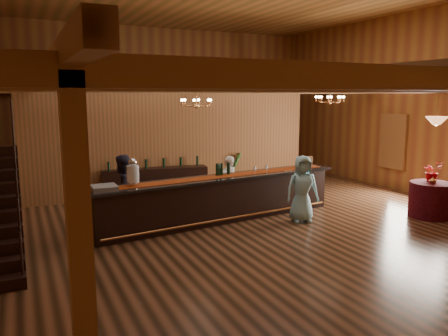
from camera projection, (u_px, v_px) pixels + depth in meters
name	position (u px, v px, depth m)	size (l,w,h in m)	color
floor	(243.00, 218.00, 10.83)	(14.00, 14.00, 0.00)	brown
wall_back	(158.00, 102.00, 16.62)	(12.00, 0.10, 5.50)	#99632B
wall_right	(423.00, 104.00, 12.91)	(0.10, 14.00, 5.50)	#99632B
beam_grid	(235.00, 86.00, 10.75)	(11.90, 13.90, 0.39)	brown
support_posts	(254.00, 157.00, 10.12)	(9.20, 10.20, 3.20)	brown
partition_wall	(176.00, 143.00, 13.48)	(9.00, 0.18, 3.10)	brown
window_right_back	(393.00, 141.00, 13.98)	(0.12, 1.05, 1.75)	white
backroom_boxes	(164.00, 166.00, 15.52)	(4.10, 0.60, 1.10)	black
tasting_bar	(221.00, 198.00, 10.51)	(6.57, 1.54, 1.10)	black
beverage_dispenser	(133.00, 173.00, 9.30)	(0.26, 0.26, 0.60)	silver
glass_rack_tray	(104.00, 188.00, 8.91)	(0.50, 0.50, 0.10)	gray
raffle_drum	(307.00, 161.00, 11.75)	(0.34, 0.24, 0.30)	brown
bar_bottle_0	(217.00, 170.00, 10.49)	(0.07, 0.07, 0.30)	black
bar_bottle_1	(219.00, 170.00, 10.52)	(0.07, 0.07, 0.30)	black
bar_bottle_2	(221.00, 169.00, 10.56)	(0.07, 0.07, 0.30)	black
bar_bottle_3	(229.00, 169.00, 10.66)	(0.07, 0.07, 0.30)	black
backbar_shelf	(155.00, 182.00, 13.03)	(3.11, 0.49, 0.87)	black
round_table	(430.00, 200.00, 10.85)	(1.01, 1.01, 0.88)	#440E18
chandelier_left	(196.00, 102.00, 10.87)	(0.80, 0.80, 0.52)	#BA733D
chandelier_right	(330.00, 99.00, 12.27)	(0.80, 0.80, 0.45)	#BA733D
pendant_lamp	(437.00, 121.00, 10.53)	(0.52, 0.52, 0.90)	#BA733D
bartender	(228.00, 184.00, 11.31)	(0.53, 0.35, 1.47)	white
staff_second	(122.00, 189.00, 10.23)	(0.80, 0.62, 1.64)	#28283D
guest	(302.00, 189.00, 10.40)	(0.78, 0.51, 1.61)	#8FCDD8
floor_plant	(234.00, 170.00, 14.37)	(0.63, 0.51, 1.15)	#35732F
table_flowers	(432.00, 171.00, 10.90)	(0.46, 0.39, 0.51)	#C0060B
table_vase	(433.00, 178.00, 10.61)	(0.14, 0.14, 0.27)	#BA733D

